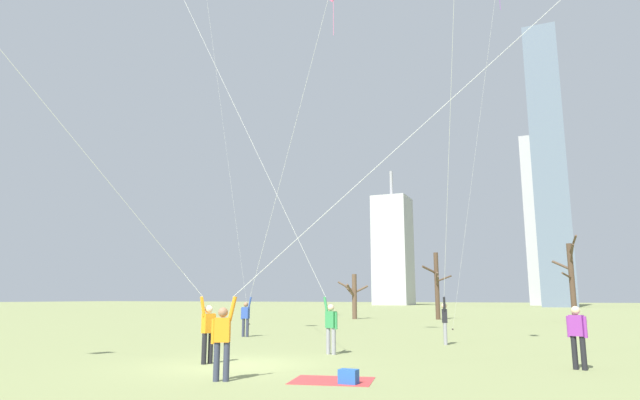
{
  "coord_description": "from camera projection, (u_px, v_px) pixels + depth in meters",
  "views": [
    {
      "loc": [
        8.15,
        -13.15,
        1.84
      ],
      "look_at": [
        0.0,
        6.0,
        5.66
      ],
      "focal_mm": 29.9,
      "sensor_mm": 36.0,
      "label": 1
    }
  ],
  "objects": [
    {
      "name": "skyline_squat_block",
      "position": [
        539.0,
        219.0,
        127.7
      ],
      "size": [
        6.69,
        5.41,
        40.67
      ],
      "color": "#B2B2B7",
      "rests_on": "ground"
    },
    {
      "name": "bare_tree_right_of_center",
      "position": [
        437.0,
        284.0,
        45.65
      ],
      "size": [
        2.38,
        1.6,
        5.68
      ],
      "color": "#4C3828",
      "rests_on": "ground"
    },
    {
      "name": "bare_tree_left_of_center",
      "position": [
        571.0,
        279.0,
        39.93
      ],
      "size": [
        1.87,
        2.39,
        6.37
      ],
      "color": "#4C3828",
      "rests_on": "ground"
    },
    {
      "name": "bystander_strolling_midfield",
      "position": [
        577.0,
        334.0,
        13.9
      ],
      "size": [
        0.48,
        0.31,
        1.62
      ],
      "color": "black",
      "rests_on": "ground"
    },
    {
      "name": "kite_flyer_foreground_right_yellow",
      "position": [
        447.0,
        259.0,
        20.77
      ],
      "size": [
        2.2,
        5.54,
        14.82
      ],
      "color": "gray",
      "rests_on": "ground"
    },
    {
      "name": "ground_plane",
      "position": [
        235.0,
        365.0,
        14.71
      ],
      "size": [
        400.0,
        400.0,
        0.0
      ],
      "primitive_type": "plane",
      "color": "#848E56"
    },
    {
      "name": "distant_kite_low_near_trees_purple",
      "position": [
        492.0,
        24.0,
        30.54
      ],
      "size": [
        4.1,
        2.87,
        20.0
      ],
      "color": "purple",
      "rests_on": "ground"
    },
    {
      "name": "bare_tree_far_right_edge",
      "position": [
        354.0,
        294.0,
        46.53
      ],
      "size": [
        2.5,
        2.54,
        3.86
      ],
      "color": "brown",
      "rests_on": "ground"
    },
    {
      "name": "kite_flyer_midfield_left_green",
      "position": [
        160.0,
        268.0,
        14.51
      ],
      "size": [
        7.02,
        12.37,
        16.31
      ],
      "color": "black",
      "rests_on": "ground"
    },
    {
      "name": "kite_flyer_foreground_left_pink",
      "position": [
        263.0,
        250.0,
        25.36
      ],
      "size": [
        5.88,
        1.83,
        16.85
      ],
      "color": "#33384C",
      "rests_on": "ground"
    },
    {
      "name": "skyline_slender_spire",
      "position": [
        549.0,
        164.0,
        109.46
      ],
      "size": [
        6.48,
        9.06,
        57.68
      ],
      "color": "slate",
      "rests_on": "ground"
    },
    {
      "name": "kite_flyer_far_back_white",
      "position": [
        330.0,
        234.0,
        12.52
      ],
      "size": [
        14.27,
        6.57,
        15.85
      ],
      "color": "#33384C",
      "rests_on": "ground"
    },
    {
      "name": "kite_flyer_midfield_center_teal",
      "position": [
        287.0,
        230.0,
        18.66
      ],
      "size": [
        10.73,
        1.46,
        21.98
      ],
      "color": "gray",
      "rests_on": "ground"
    },
    {
      "name": "picnic_spot",
      "position": [
        341.0,
        378.0,
        11.7
      ],
      "size": [
        2.05,
        1.74,
        0.31
      ],
      "color": "#CC3838",
      "rests_on": "ground"
    },
    {
      "name": "skyline_tall_tower",
      "position": [
        393.0,
        250.0,
        133.96
      ],
      "size": [
        8.6,
        9.75,
        33.96
      ],
      "color": "#B2B2B7",
      "rests_on": "ground"
    }
  ]
}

